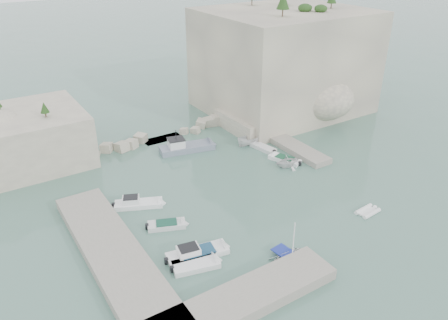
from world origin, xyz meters
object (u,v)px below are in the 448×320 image
rowboat (292,261)px  tender_east_c (263,149)px  work_boat (187,150)px  tender_east_a (287,166)px  motorboat_a (139,206)px  motorboat_d (198,256)px  motorboat_e (196,267)px  tender_east_b (285,161)px  tender_east_d (251,144)px  inflatable_dinghy (367,213)px  motorboat_c (167,227)px

rowboat → tender_east_c: 24.62m
work_boat → tender_east_a: bearing=-40.1°
motorboat_a → motorboat_d: bearing=-58.6°
rowboat → motorboat_e: bearing=55.3°
motorboat_d → tender_east_b: (20.01, 11.02, 0.00)m
rowboat → tender_east_d: tender_east_d is taller
inflatable_dinghy → tender_east_b: bearing=84.2°
motorboat_a → inflatable_dinghy: 26.04m
inflatable_dinghy → work_boat: (-9.54, 25.08, 0.00)m
motorboat_d → tender_east_a: bearing=36.7°
rowboat → tender_east_c: bearing=-37.7°
rowboat → tender_east_d: size_ratio=1.02×
motorboat_e → inflatable_dinghy: 20.86m
tender_east_b → motorboat_e: bearing=99.7°
motorboat_e → motorboat_a: 12.63m
tender_east_d → inflatable_dinghy: bearing=-174.6°
tender_east_c → motorboat_e: bearing=118.7°
rowboat → tender_east_d: (12.02, 23.53, 0.00)m
tender_east_b → tender_east_d: size_ratio=1.07×
motorboat_a → work_boat: size_ratio=0.69×
motorboat_e → inflatable_dinghy: (20.71, -2.49, 0.00)m
tender_east_d → motorboat_d: bearing=137.0°
motorboat_d → work_boat: work_boat is taller
motorboat_a → tender_east_a: bearing=19.6°
motorboat_a → tender_east_b: size_ratio=1.22×
rowboat → tender_east_d: bearing=-34.1°
motorboat_d → motorboat_a: 11.39m
motorboat_d → inflatable_dinghy: bearing=-0.8°
rowboat → work_boat: work_boat is taller
motorboat_a → rowboat: (8.61, -16.88, 0.00)m
motorboat_c → tender_east_b: bearing=35.9°
rowboat → motorboat_d: bearing=45.2°
motorboat_d → tender_east_b: 22.84m
motorboat_a → inflatable_dinghy: bearing=-11.3°
motorboat_a → rowboat: 18.95m
motorboat_e → tender_east_b: (20.93, 12.33, 0.00)m
rowboat → tender_east_a: 19.43m
tender_east_c → work_boat: (-9.50, 5.67, 0.00)m
tender_east_a → work_boat: (-9.04, 11.64, 0.00)m
motorboat_e → tender_east_a: (20.21, 10.95, 0.00)m
motorboat_d → tender_east_c: (19.75, 15.61, 0.00)m
rowboat → inflatable_dinghy: (12.59, 1.77, 0.00)m
tender_east_d → tender_east_c: bearing=-163.3°
inflatable_dinghy → motorboat_a: bearing=139.6°
work_boat → tender_east_d: bearing=-8.2°
motorboat_c → tender_east_b: size_ratio=0.90×
motorboat_c → motorboat_d: bearing=-63.5°
tender_east_d → work_boat: bearing=73.6°
inflatable_dinghy → tender_east_d: size_ratio=0.65×
motorboat_e → tender_east_c: same height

